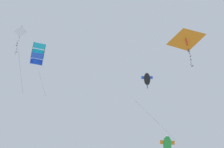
{
  "coord_description": "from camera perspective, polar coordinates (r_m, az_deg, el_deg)",
  "views": [
    {
      "loc": [
        28.72,
        2.46,
        4.6
      ],
      "look_at": [
        3.57,
        -2.04,
        26.55
      ],
      "focal_mm": 51.4,
      "sensor_mm": 36.0,
      "label": 1
    }
  ],
  "objects": [
    {
      "name": "kite_diamond_mid_left",
      "position": [
        32.32,
        -15.97,
        6.98
      ],
      "size": [
        1.62,
        2.0,
        7.86
      ],
      "rotation": [
        0.14,
        0.0,
        1.95
      ],
      "color": "white"
    },
    {
      "name": "kite_box_highest",
      "position": [
        35.77,
        -13.04,
        3.51
      ],
      "size": [
        2.79,
        2.45,
        6.68
      ],
      "rotation": [
        0.2,
        0.0,
        2.02
      ],
      "color": "#1EB2C6"
    },
    {
      "name": "kite_fish_upper_right",
      "position": [
        38.23,
        6.26,
        -0.92
      ],
      "size": [
        3.4,
        4.13,
        8.03
      ],
      "rotation": [
        0.36,
        0.0,
        1.74
      ],
      "color": "black"
    },
    {
      "name": "kite_fish_low_drifter",
      "position": [
        40.05,
        9.81,
        -12.29
      ],
      "size": [
        4.0,
        3.73,
        8.24
      ],
      "rotation": [
        0.5,
        0.0,
        1.86
      ],
      "color": "green"
    },
    {
      "name": "kite_delta_near_left",
      "position": [
        27.0,
        13.05,
        5.89
      ],
      "size": [
        1.07,
        2.42,
        3.44
      ],
      "rotation": [
        0.36,
        0.0,
        1.39
      ],
      "color": "orange"
    }
  ]
}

